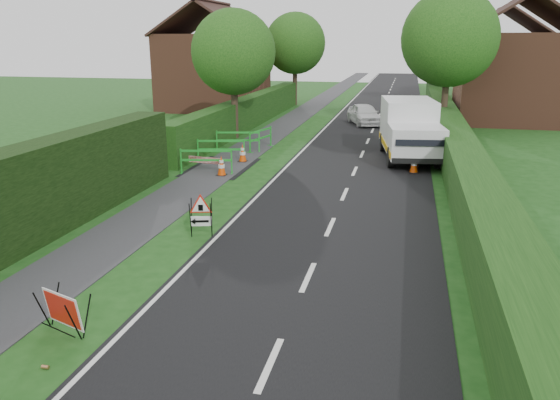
{
  "coord_description": "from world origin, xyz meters",
  "views": [
    {
      "loc": [
        4.43,
        -10.04,
        5.1
      ],
      "look_at": [
        1.31,
        3.34,
        1.06
      ],
      "focal_mm": 35.0,
      "sensor_mm": 36.0,
      "label": 1
    }
  ],
  "objects_px": {
    "triangle_sign": "(200,212)",
    "works_van": "(410,128)",
    "red_rect_sign": "(63,310)",
    "hatchback_car": "(364,114)"
  },
  "relations": [
    {
      "from": "red_rect_sign",
      "to": "triangle_sign",
      "type": "xyz_separation_m",
      "value": [
        0.57,
        5.27,
        0.25
      ]
    },
    {
      "from": "triangle_sign",
      "to": "works_van",
      "type": "bearing_deg",
      "value": 49.12
    },
    {
      "from": "red_rect_sign",
      "to": "hatchback_car",
      "type": "bearing_deg",
      "value": 103.06
    },
    {
      "from": "triangle_sign",
      "to": "works_van",
      "type": "height_order",
      "value": "works_van"
    },
    {
      "from": "triangle_sign",
      "to": "hatchback_car",
      "type": "bearing_deg",
      "value": 66.84
    },
    {
      "from": "works_van",
      "to": "hatchback_car",
      "type": "bearing_deg",
      "value": 97.76
    },
    {
      "from": "triangle_sign",
      "to": "hatchback_car",
      "type": "height_order",
      "value": "hatchback_car"
    },
    {
      "from": "red_rect_sign",
      "to": "triangle_sign",
      "type": "distance_m",
      "value": 5.31
    },
    {
      "from": "red_rect_sign",
      "to": "hatchback_car",
      "type": "xyz_separation_m",
      "value": [
        3.17,
        26.81,
        0.19
      ]
    },
    {
      "from": "works_van",
      "to": "hatchback_car",
      "type": "distance_m",
      "value": 10.24
    }
  ]
}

